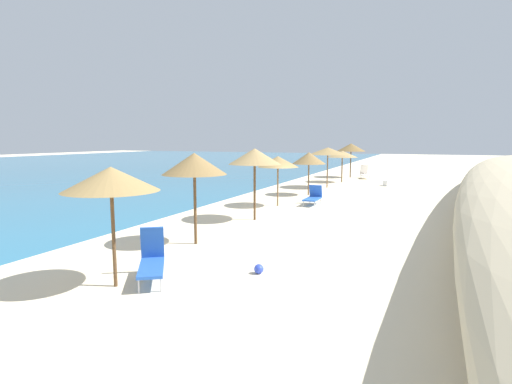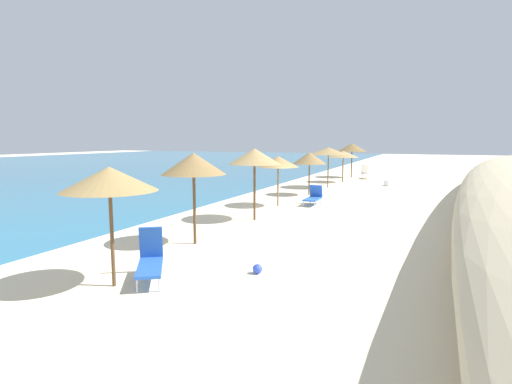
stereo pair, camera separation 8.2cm
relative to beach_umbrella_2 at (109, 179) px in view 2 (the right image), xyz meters
name	(u,v)px [view 2 (the right image)]	position (x,y,z in m)	size (l,w,h in m)	color
ground_plane	(300,216)	(10.03, -1.32, -2.45)	(160.00, 160.00, 0.00)	beige
beach_umbrella_2	(109,179)	(0.00, 0.00, 0.00)	(2.12, 2.12, 2.73)	brown
beach_umbrella_3	(194,164)	(4.01, 0.33, 0.11)	(2.04, 2.04, 2.91)	brown
beach_umbrella_4	(255,157)	(8.35, 0.14, 0.17)	(2.15, 2.15, 2.96)	brown
beach_umbrella_5	(278,162)	(12.09, 0.50, -0.23)	(2.06, 2.06, 2.50)	brown
beach_umbrella_6	(309,158)	(16.66, 0.20, -0.24)	(2.02, 2.02, 2.57)	brown
beach_umbrella_7	(329,151)	(20.82, 0.05, 0.07)	(2.67, 2.67, 2.77)	brown
beach_umbrella_8	(343,154)	(24.84, -0.16, -0.27)	(2.36, 2.36, 2.43)	brown
beach_umbrella_9	(352,147)	(29.22, -0.03, 0.16)	(2.50, 2.50, 2.97)	brown
lounge_chair_0	(150,259)	(0.70, -0.48, -1.96)	(1.60, 1.34, 1.19)	blue
lounge_chair_1	(313,197)	(13.15, -1.04, -2.04)	(1.52, 0.67, 0.98)	blue
lounge_chair_2	(366,173)	(28.68, -1.36, -2.01)	(1.74, 1.09, 1.16)	white
beach_ball	(257,269)	(2.09, -2.67, -2.33)	(0.24, 0.24, 0.24)	blue
cooler_box	(387,183)	(23.55, -3.64, -2.26)	(0.57, 0.34, 0.39)	white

